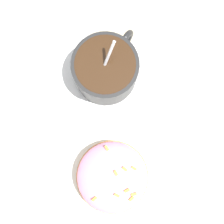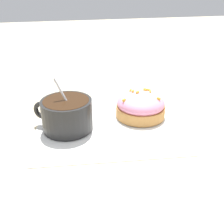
% 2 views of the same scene
% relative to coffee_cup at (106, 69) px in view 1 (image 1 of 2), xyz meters
% --- Properties ---
extents(ground_plane, '(3.00, 3.00, 0.00)m').
position_rel_coffee_cup_xyz_m(ground_plane, '(0.08, 0.01, -0.03)').
color(ground_plane, '#C6B793').
extents(paper_napkin, '(0.30, 0.29, 0.00)m').
position_rel_coffee_cup_xyz_m(paper_napkin, '(0.08, 0.01, -0.03)').
color(paper_napkin, white).
rests_on(paper_napkin, ground_plane).
extents(coffee_cup, '(0.11, 0.09, 0.10)m').
position_rel_coffee_cup_xyz_m(coffee_cup, '(0.00, 0.00, 0.00)').
color(coffee_cup, black).
rests_on(coffee_cup, paper_napkin).
extents(frosted_pastry, '(0.10, 0.10, 0.05)m').
position_rel_coffee_cup_xyz_m(frosted_pastry, '(0.15, 0.02, -0.01)').
color(frosted_pastry, '#C18442').
rests_on(frosted_pastry, paper_napkin).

